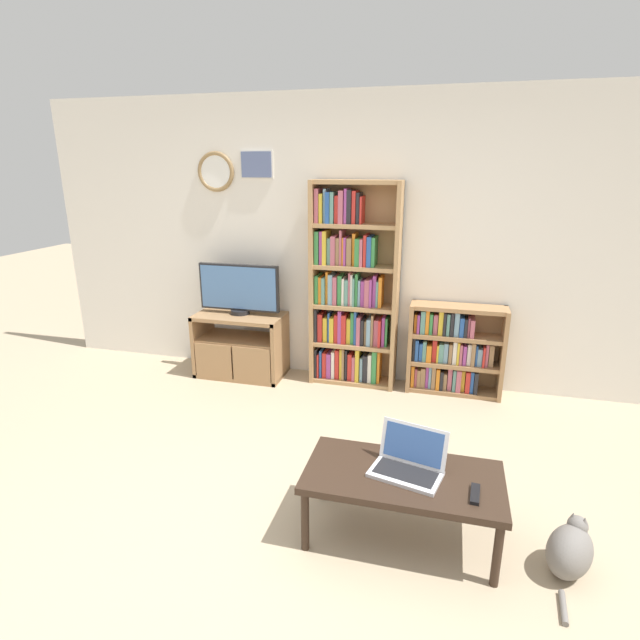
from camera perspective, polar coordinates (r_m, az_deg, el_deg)
ground_plane at (r=3.02m, az=-6.71°, el=-23.67°), size 18.00×18.00×0.00m
wall_back at (r=4.64m, az=3.37°, el=8.91°), size 6.06×0.09×2.60m
tv_stand at (r=4.91m, az=-9.09°, el=-2.83°), size 0.85×0.45×0.62m
television at (r=4.78m, az=-9.23°, el=3.52°), size 0.79×0.18×0.48m
bookshelf_tall at (r=4.55m, az=3.55°, el=3.29°), size 0.79×0.27×1.86m
bookshelf_short at (r=4.62m, az=14.79°, el=-3.41°), size 0.83×0.26×0.81m
coffee_table at (r=2.84m, az=9.44°, el=-17.68°), size 1.05×0.53×0.40m
laptop at (r=2.81m, az=10.12°, el=-15.63°), size 0.42×0.34×0.24m
remote_near_laptop at (r=2.74m, az=17.30°, el=-18.46°), size 0.06×0.16×0.02m
cat at (r=3.02m, az=26.69°, el=-22.42°), size 0.32×0.53×0.30m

